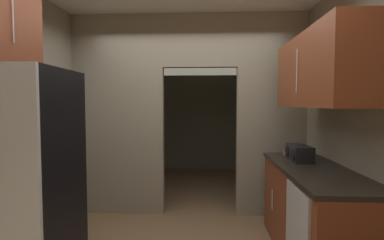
{
  "coord_description": "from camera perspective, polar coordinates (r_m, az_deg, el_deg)",
  "views": [
    {
      "loc": [
        0.26,
        -2.65,
        1.54
      ],
      "look_at": [
        0.09,
        0.73,
        1.35
      ],
      "focal_mm": 27.4,
      "sensor_mm": 36.0,
      "label": 1
    }
  ],
  "objects": [
    {
      "name": "lower_cabinet_run",
      "position": [
        3.2,
        22.5,
        -16.71
      ],
      "size": [
        0.63,
        1.75,
        0.93
      ],
      "color": "brown",
      "rests_on": "ground"
    },
    {
      "name": "upper_cabinet_counterside",
      "position": [
        3.03,
        23.07,
        8.78
      ],
      "size": [
        0.36,
        1.58,
        0.69
      ],
      "color": "brown"
    },
    {
      "name": "book_stack",
      "position": [
        3.73,
        18.37,
        -5.98
      ],
      "size": [
        0.14,
        0.17,
        0.06
      ],
      "color": "gold",
      "rests_on": "lower_cabinet_run"
    },
    {
      "name": "kitchen_partition",
      "position": [
        4.06,
        -1.54,
        2.48
      ],
      "size": [
        3.22,
        0.12,
        2.76
      ],
      "color": "gray",
      "rests_on": "ground"
    },
    {
      "name": "boombox",
      "position": [
        3.38,
        20.17,
        -6.03
      ],
      "size": [
        0.21,
        0.39,
        0.19
      ],
      "color": "black",
      "rests_on": "lower_cabinet_run"
    },
    {
      "name": "adjoining_room_shell",
      "position": [
        5.99,
        0.37,
        1.66
      ],
      "size": [
        3.22,
        2.89,
        2.76
      ],
      "color": "gray",
      "rests_on": "ground"
    },
    {
      "name": "refrigerator",
      "position": [
        2.67,
        -30.95,
        -11.14
      ],
      "size": [
        0.79,
        0.75,
        1.8
      ],
      "color": "black",
      "rests_on": "ground"
    }
  ]
}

